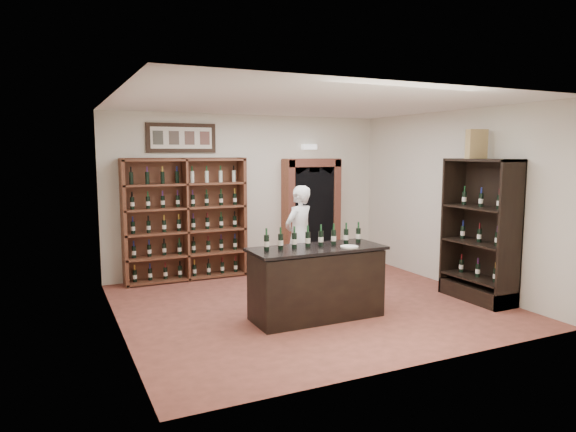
# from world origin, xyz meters

# --- Properties ---
(floor) EXTENTS (5.50, 5.50, 0.00)m
(floor) POSITION_xyz_m (0.00, 0.00, 0.00)
(floor) COLOR #974B3C
(floor) RESTS_ON ground
(ceiling) EXTENTS (5.50, 5.50, 0.00)m
(ceiling) POSITION_xyz_m (0.00, 0.00, 3.00)
(ceiling) COLOR white
(ceiling) RESTS_ON wall_back
(wall_back) EXTENTS (5.50, 0.04, 3.00)m
(wall_back) POSITION_xyz_m (0.00, 2.50, 1.50)
(wall_back) COLOR beige
(wall_back) RESTS_ON ground
(wall_left) EXTENTS (0.04, 5.00, 3.00)m
(wall_left) POSITION_xyz_m (-2.75, 0.00, 1.50)
(wall_left) COLOR beige
(wall_left) RESTS_ON ground
(wall_right) EXTENTS (0.04, 5.00, 3.00)m
(wall_right) POSITION_xyz_m (2.75, 0.00, 1.50)
(wall_right) COLOR beige
(wall_right) RESTS_ON ground
(wine_shelf) EXTENTS (2.20, 0.38, 2.20)m
(wine_shelf) POSITION_xyz_m (-1.30, 2.33, 1.10)
(wine_shelf) COLOR brown
(wine_shelf) RESTS_ON ground
(framed_picture) EXTENTS (1.25, 0.04, 0.52)m
(framed_picture) POSITION_xyz_m (-1.30, 2.47, 2.55)
(framed_picture) COLOR black
(framed_picture) RESTS_ON wall_back
(arched_doorway) EXTENTS (1.17, 0.35, 2.17)m
(arched_doorway) POSITION_xyz_m (1.25, 2.33, 1.14)
(arched_doorway) COLOR black
(arched_doorway) RESTS_ON ground
(emergency_light) EXTENTS (0.30, 0.10, 0.10)m
(emergency_light) POSITION_xyz_m (1.25, 2.42, 2.40)
(emergency_light) COLOR white
(emergency_light) RESTS_ON wall_back
(tasting_counter) EXTENTS (1.88, 0.78, 1.00)m
(tasting_counter) POSITION_xyz_m (-0.20, -0.60, 0.49)
(tasting_counter) COLOR black
(tasting_counter) RESTS_ON ground
(counter_bottle_0) EXTENTS (0.07, 0.07, 0.30)m
(counter_bottle_0) POSITION_xyz_m (-0.92, -0.53, 1.11)
(counter_bottle_0) COLOR black
(counter_bottle_0) RESTS_ON tasting_counter
(counter_bottle_1) EXTENTS (0.07, 0.07, 0.30)m
(counter_bottle_1) POSITION_xyz_m (-0.71, -0.53, 1.11)
(counter_bottle_1) COLOR black
(counter_bottle_1) RESTS_ON tasting_counter
(counter_bottle_2) EXTENTS (0.07, 0.07, 0.30)m
(counter_bottle_2) POSITION_xyz_m (-0.51, -0.53, 1.11)
(counter_bottle_2) COLOR black
(counter_bottle_2) RESTS_ON tasting_counter
(counter_bottle_3) EXTENTS (0.07, 0.07, 0.30)m
(counter_bottle_3) POSITION_xyz_m (-0.30, -0.53, 1.11)
(counter_bottle_3) COLOR black
(counter_bottle_3) RESTS_ON tasting_counter
(counter_bottle_4) EXTENTS (0.07, 0.07, 0.30)m
(counter_bottle_4) POSITION_xyz_m (-0.10, -0.53, 1.11)
(counter_bottle_4) COLOR black
(counter_bottle_4) RESTS_ON tasting_counter
(counter_bottle_5) EXTENTS (0.07, 0.07, 0.30)m
(counter_bottle_5) POSITION_xyz_m (0.11, -0.53, 1.11)
(counter_bottle_5) COLOR black
(counter_bottle_5) RESTS_ON tasting_counter
(counter_bottle_6) EXTENTS (0.07, 0.07, 0.30)m
(counter_bottle_6) POSITION_xyz_m (0.31, -0.53, 1.11)
(counter_bottle_6) COLOR black
(counter_bottle_6) RESTS_ON tasting_counter
(counter_bottle_7) EXTENTS (0.07, 0.07, 0.30)m
(counter_bottle_7) POSITION_xyz_m (0.52, -0.53, 1.11)
(counter_bottle_7) COLOR black
(counter_bottle_7) RESTS_ON tasting_counter
(side_cabinet) EXTENTS (0.48, 1.20, 2.20)m
(side_cabinet) POSITION_xyz_m (2.52, -0.90, 0.75)
(side_cabinet) COLOR black
(side_cabinet) RESTS_ON ground
(shopkeeper) EXTENTS (0.75, 0.64, 1.74)m
(shopkeeper) POSITION_xyz_m (0.35, 1.06, 0.87)
(shopkeeper) COLOR white
(shopkeeper) RESTS_ON ground
(plate) EXTENTS (0.24, 0.24, 0.02)m
(plate) POSITION_xyz_m (0.19, -0.81, 1.01)
(plate) COLOR beige
(plate) RESTS_ON tasting_counter
(wine_crate) EXTENTS (0.33, 0.18, 0.44)m
(wine_crate) POSITION_xyz_m (2.46, -0.79, 2.42)
(wine_crate) COLOR tan
(wine_crate) RESTS_ON side_cabinet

